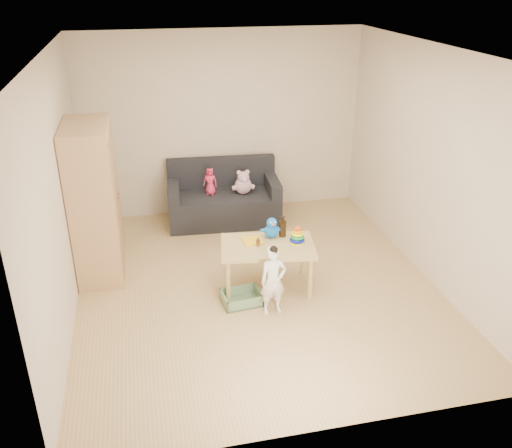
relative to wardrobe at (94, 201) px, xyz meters
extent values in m
plane|color=tan|center=(1.74, -0.73, -0.90)|extent=(4.50, 4.50, 0.00)
plane|color=white|center=(1.74, -0.73, 1.70)|extent=(4.50, 4.50, 0.00)
plane|color=beige|center=(1.74, 1.52, 0.40)|extent=(4.00, 0.00, 4.00)
plane|color=beige|center=(1.74, -2.98, 0.40)|extent=(4.00, 0.00, 4.00)
plane|color=beige|center=(-0.26, -0.73, 0.40)|extent=(0.00, 4.50, 4.50)
plane|color=beige|center=(3.74, -0.73, 0.40)|extent=(0.00, 4.50, 4.50)
cube|color=tan|center=(0.00, 0.00, 0.00)|extent=(0.50, 1.00, 1.79)
cube|color=black|center=(1.66, 1.05, -0.68)|extent=(1.60, 0.87, 0.44)
cube|color=tan|center=(1.85, -0.81, -0.63)|extent=(1.11, 0.80, 0.54)
imported|color=white|center=(1.79, -1.30, -0.53)|extent=(0.28, 0.19, 0.74)
imported|color=#EE2C5B|center=(1.48, 1.06, -0.27)|extent=(0.22, 0.19, 0.38)
cylinder|color=#FAFA0D|center=(2.18, -0.83, -0.35)|extent=(0.16, 0.16, 0.02)
cylinder|color=silver|center=(2.18, -0.83, -0.25)|extent=(0.02, 0.02, 0.19)
torus|color=#0B14B0|center=(2.18, -0.83, -0.32)|extent=(0.17, 0.17, 0.04)
torus|color=#158C34|center=(2.18, -0.83, -0.28)|extent=(0.15, 0.15, 0.04)
torus|color=#FEFF0D|center=(2.18, -0.83, -0.25)|extent=(0.13, 0.13, 0.04)
torus|color=#FFB10D|center=(2.18, -0.83, -0.21)|extent=(0.11, 0.11, 0.03)
torus|color=#D9430C|center=(2.18, -0.83, -0.18)|extent=(0.09, 0.09, 0.03)
cylinder|color=black|center=(2.07, -0.63, -0.26)|extent=(0.08, 0.08, 0.19)
cylinder|color=black|center=(2.07, -0.63, -0.15)|extent=(0.04, 0.04, 0.05)
cylinder|color=black|center=(2.07, -0.63, -0.12)|extent=(0.05, 0.05, 0.02)
cube|color=yellow|center=(1.71, -0.69, -0.35)|extent=(0.22, 0.22, 0.02)
camera|label=1|loc=(0.58, -5.96, 2.42)|focal=38.00mm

